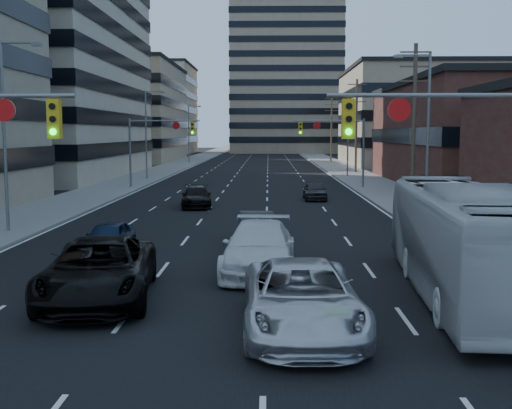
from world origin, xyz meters
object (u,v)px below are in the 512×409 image
object	(u,v)px
white_van	(259,248)
silver_suv	(302,299)
sedan_blue	(108,237)
transit_bus	(466,241)
black_pickup	(99,270)

from	to	relation	value
white_van	silver_suv	distance (m)	6.72
silver_suv	sedan_blue	distance (m)	12.33
silver_suv	transit_bus	bearing A→B (deg)	33.35
black_pickup	silver_suv	world-z (taller)	black_pickup
transit_bus	white_van	bearing A→B (deg)	156.26
white_van	black_pickup	bearing A→B (deg)	-137.36
transit_bus	sedan_blue	bearing A→B (deg)	155.47
silver_suv	sedan_blue	bearing A→B (deg)	123.90
silver_suv	sedan_blue	world-z (taller)	silver_suv
silver_suv	sedan_blue	xyz separation A→B (m)	(-7.16, 10.04, -0.19)
white_van	sedan_blue	distance (m)	6.95
black_pickup	silver_suv	distance (m)	6.30
white_van	transit_bus	size ratio (longest dim) A/B	0.49
silver_suv	white_van	bearing A→B (deg)	98.00
black_pickup	white_van	world-z (taller)	black_pickup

